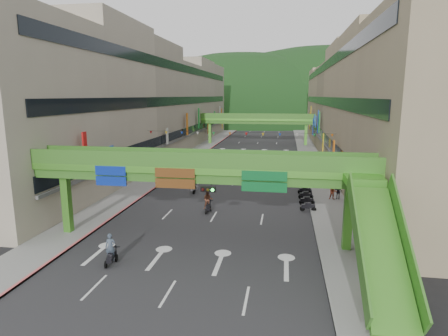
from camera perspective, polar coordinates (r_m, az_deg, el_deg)
The scene contains 23 objects.
ground at distance 24.46m, azimuth -7.08°, elevation -16.19°, with size 320.00×320.00×0.00m, color black.
road_slab at distance 71.98m, azimuth 4.11°, elevation 2.06°, with size 18.00×140.00×0.02m, color #28282B.
sidewalk_left at distance 73.76m, azimuth -4.44°, elevation 2.32°, with size 4.00×140.00×0.15m, color gray.
sidewalk_right at distance 71.85m, azimuth 12.88°, elevation 1.85°, with size 4.00×140.00×0.15m, color gray.
curb_left at distance 73.33m, azimuth -3.00°, elevation 2.30°, with size 0.20×140.00×0.18m, color #CC5959.
curb_right at distance 71.75m, azimuth 11.37°, elevation 1.91°, with size 0.20×140.00×0.18m, color gray.
building_row_left at distance 75.23m, azimuth -10.51°, elevation 9.52°, with size 12.80×95.00×19.00m.
building_row_right at distance 71.97m, azimuth 19.59°, elevation 9.02°, with size 12.80×95.00×19.00m.
overpass_near at distance 27.42m, azimuth -2.32°, elevation -1.52°, with size 28.00×12.27×7.10m.
overpass_far at distance 86.26m, azimuth 5.07°, elevation 7.13°, with size 28.00×2.20×7.10m.
hill_left at distance 182.43m, azimuth 2.55°, elevation 7.47°, with size 168.00×140.00×112.00m, color #1C4419.
hill_right at distance 202.01m, azimuth 14.68°, elevation 7.47°, with size 208.00×176.00×128.00m, color #1C4419.
bunting_string at distance 51.49m, azimuth 2.16°, elevation 5.20°, with size 26.00×0.36×0.47m.
scooter_rider_near at distance 26.55m, azimuth -16.90°, elevation -11.90°, with size 0.77×1.58×2.17m.
scooter_rider_mid at distance 36.17m, azimuth -2.46°, elevation -5.04°, with size 1.04×1.58×2.23m.
scooter_rider_left at distance 43.47m, azimuth -4.58°, elevation -2.40°, with size 1.12×1.59×2.17m.
scooter_rider_far at distance 60.75m, azimuth 0.23°, elevation 1.35°, with size 0.81×1.60×1.94m.
parked_scooter_row at distance 40.68m, azimuth 12.45°, elevation -4.41°, with size 1.60×7.19×1.08m.
car_silver at distance 60.21m, azimuth -1.88°, elevation 0.93°, with size 1.35×3.87×1.28m, color #B5B3BB.
car_yellow at distance 67.79m, azimuth 5.52°, elevation 2.09°, with size 1.71×4.24×1.45m, color orange.
pedestrian_red at distance 41.91m, azimuth 16.26°, elevation -3.73°, with size 0.78×0.61×1.61m, color #9D4026.
pedestrian_dark at distance 42.26m, azimuth 16.98°, elevation -3.71°, with size 0.89×0.37×1.53m, color black.
pedestrian_blue at distance 61.96m, azimuth 14.57°, elevation 1.16°, with size 0.88×0.57×1.90m, color #324162.
Camera 1 is at (6.33, -20.84, 11.14)m, focal length 30.00 mm.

